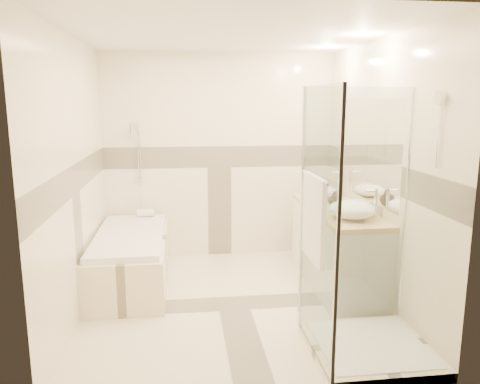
{
  "coord_description": "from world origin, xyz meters",
  "views": [
    {
      "loc": [
        -0.46,
        -4.22,
        1.93
      ],
      "look_at": [
        0.1,
        0.25,
        1.05
      ],
      "focal_mm": 35.0,
      "sensor_mm": 36.0,
      "label": 1
    }
  ],
  "objects": [
    {
      "name": "room",
      "position": [
        0.06,
        0.01,
        1.26
      ],
      "size": [
        2.82,
        3.02,
        2.52
      ],
      "color": "beige",
      "rests_on": "ground"
    },
    {
      "name": "bathtub",
      "position": [
        -1.02,
        0.65,
        0.31
      ],
      "size": [
        0.75,
        1.7,
        0.56
      ],
      "color": "beige",
      "rests_on": "ground"
    },
    {
      "name": "vanity",
      "position": [
        1.12,
        0.3,
        0.43
      ],
      "size": [
        0.58,
        1.62,
        0.85
      ],
      "color": "white",
      "rests_on": "ground"
    },
    {
      "name": "shower_enclosure",
      "position": [
        0.83,
        -0.97,
        0.51
      ],
      "size": [
        0.96,
        0.93,
        2.04
      ],
      "color": "beige",
      "rests_on": "ground"
    },
    {
      "name": "vessel_sink_near",
      "position": [
        1.1,
        0.84,
        0.92
      ],
      "size": [
        0.36,
        0.36,
        0.14
      ],
      "primitive_type": "ellipsoid",
      "color": "white",
      "rests_on": "vanity"
    },
    {
      "name": "vessel_sink_far",
      "position": [
        1.1,
        -0.14,
        0.94
      ],
      "size": [
        0.43,
        0.43,
        0.17
      ],
      "primitive_type": "ellipsoid",
      "color": "white",
      "rests_on": "vanity"
    },
    {
      "name": "faucet_near",
      "position": [
        1.32,
        0.84,
        1.03
      ],
      "size": [
        0.12,
        0.03,
        0.3
      ],
      "color": "silver",
      "rests_on": "vanity"
    },
    {
      "name": "faucet_far",
      "position": [
        1.32,
        -0.14,
        1.01
      ],
      "size": [
        0.11,
        0.03,
        0.28
      ],
      "color": "silver",
      "rests_on": "vanity"
    },
    {
      "name": "amenity_bottle_a",
      "position": [
        1.1,
        0.32,
        0.94
      ],
      "size": [
        0.11,
        0.11,
        0.18
      ],
      "primitive_type": "imported",
      "rotation": [
        0.0,
        0.0,
        -0.43
      ],
      "color": "black",
      "rests_on": "vanity"
    },
    {
      "name": "amenity_bottle_b",
      "position": [
        1.1,
        0.39,
        0.93
      ],
      "size": [
        0.16,
        0.16,
        0.16
      ],
      "primitive_type": "imported",
      "rotation": [
        0.0,
        0.0,
        0.43
      ],
      "color": "black",
      "rests_on": "vanity"
    },
    {
      "name": "folded_towels",
      "position": [
        1.1,
        0.97,
        0.88
      ],
      "size": [
        0.13,
        0.22,
        0.07
      ],
      "primitive_type": "cube",
      "rotation": [
        0.0,
        0.0,
        0.0
      ],
      "color": "white",
      "rests_on": "vanity"
    },
    {
      "name": "rolled_towel",
      "position": [
        -0.91,
        1.35,
        0.61
      ],
      "size": [
        0.2,
        0.09,
        0.09
      ],
      "primitive_type": "cylinder",
      "rotation": [
        0.0,
        1.57,
        0.0
      ],
      "color": "white",
      "rests_on": "bathtub"
    }
  ]
}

